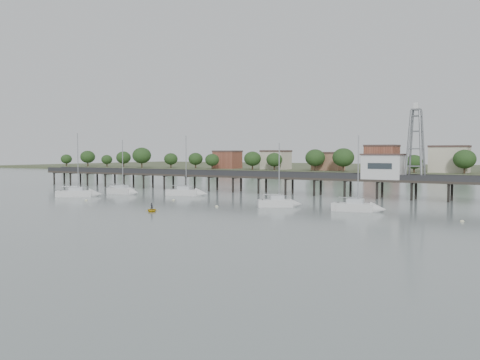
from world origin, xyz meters
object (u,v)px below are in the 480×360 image
object	(u,v)px
sailboat_c	(283,203)
white_tender	(114,189)
sailboat_f	(190,193)
pier	(276,177)
sailboat_b	(126,191)
sailboat_a	(83,193)
lattice_tower	(416,145)
yellow_dinghy	(152,212)
sailboat_d	(363,208)

from	to	relation	value
sailboat_c	white_tender	size ratio (longest dim) A/B	3.27
sailboat_f	pier	bearing A→B (deg)	29.04
sailboat_c	sailboat_b	xyz separation A→B (m)	(-43.48, 7.21, -0.01)
sailboat_c	sailboat_a	xyz separation A→B (m)	(-47.07, -2.21, -0.01)
pier	white_tender	distance (m)	41.74
lattice_tower	yellow_dinghy	xyz separation A→B (m)	(-31.80, -43.74, -11.10)
pier	sailboat_a	size ratio (longest dim) A/B	10.32
sailboat_c	sailboat_d	bearing A→B (deg)	-36.13
pier	sailboat_c	xyz separation A→B (m)	(14.66, -26.18, -3.14)
pier	yellow_dinghy	size ratio (longest dim) A/B	50.04
sailboat_c	sailboat_a	bearing A→B (deg)	146.73
sailboat_c	pier	bearing A→B (deg)	83.30
white_tender	sailboat_a	bearing A→B (deg)	-45.33
sailboat_a	sailboat_f	world-z (taller)	sailboat_a
lattice_tower	sailboat_f	world-z (taller)	lattice_tower
sailboat_b	white_tender	distance (m)	13.72
white_tender	sailboat_f	bearing A→B (deg)	13.38
sailboat_a	yellow_dinghy	xyz separation A→B (m)	(32.11, -15.36, -0.64)
sailboat_f	lattice_tower	bearing A→B (deg)	0.44
sailboat_d	yellow_dinghy	xyz separation A→B (m)	(-29.41, -17.52, -0.64)
white_tender	yellow_dinghy	xyz separation A→B (m)	(39.78, -32.60, -0.40)
lattice_tower	sailboat_b	bearing A→B (deg)	-162.54
lattice_tower	sailboat_c	bearing A→B (deg)	-122.75
sailboat_a	white_tender	size ratio (longest dim) A/B	4.02
pier	sailboat_b	distance (m)	34.65
lattice_tower	sailboat_f	distance (m)	48.74
sailboat_f	yellow_dinghy	bearing A→B (deg)	-82.46
sailboat_f	white_tender	bearing A→B (deg)	155.42
white_tender	yellow_dinghy	distance (m)	51.43
sailboat_a	sailboat_d	bearing A→B (deg)	-36.80
sailboat_d	sailboat_f	size ratio (longest dim) A/B	0.93
pier	sailboat_d	xyz separation A→B (m)	(29.10, -26.22, -3.15)
sailboat_a	sailboat_f	size ratio (longest dim) A/B	1.04
pier	sailboat_f	bearing A→B (deg)	-133.66
pier	yellow_dinghy	xyz separation A→B (m)	(-0.30, -43.74, -3.79)
sailboat_a	sailboat_c	bearing A→B (deg)	-36.13
sailboat_d	sailboat_b	bearing A→B (deg)	164.54
sailboat_b	sailboat_a	bearing A→B (deg)	-110.88
lattice_tower	yellow_dinghy	bearing A→B (deg)	-126.02
sailboat_c	yellow_dinghy	xyz separation A→B (m)	(-14.96, -17.57, -0.65)
sailboat_b	sailboat_f	distance (m)	15.63
sailboat_d	sailboat_a	bearing A→B (deg)	173.70
sailboat_d	yellow_dinghy	bearing A→B (deg)	-157.53
pier	sailboat_a	xyz separation A→B (m)	(-32.41, -28.39, -3.16)
sailboat_c	sailboat_b	size ratio (longest dim) A/B	0.90
pier	white_tender	bearing A→B (deg)	-164.46
pier	lattice_tower	xyz separation A→B (m)	(31.50, 0.00, 7.31)
pier	sailboat_d	size ratio (longest dim) A/B	11.52
sailboat_d	sailboat_b	world-z (taller)	sailboat_b
sailboat_b	lattice_tower	bearing A→B (deg)	17.43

